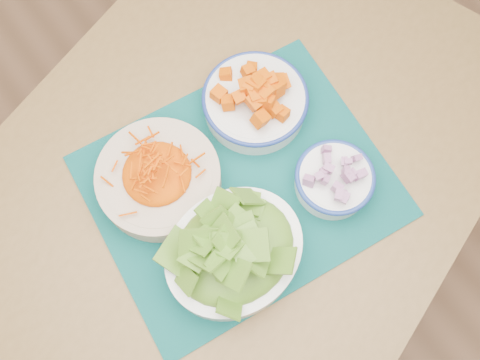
# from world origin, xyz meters

# --- Properties ---
(ground) EXTENTS (4.00, 4.00, 0.00)m
(ground) POSITION_xyz_m (0.00, 0.00, 0.00)
(ground) COLOR #9D6E4B
(ground) RESTS_ON ground
(table) EXTENTS (1.48, 1.21, 0.75)m
(table) POSITION_xyz_m (-0.17, 0.35, 0.66)
(table) COLOR brown
(table) RESTS_ON ground
(placemat) EXTENTS (0.58, 0.49, 0.00)m
(placemat) POSITION_xyz_m (-0.13, 0.33, 0.75)
(placemat) COLOR #043232
(placemat) RESTS_ON table
(carrot_bowl) EXTENTS (0.25, 0.25, 0.09)m
(carrot_bowl) POSITION_xyz_m (-0.25, 0.42, 0.79)
(carrot_bowl) COLOR #CBB297
(carrot_bowl) RESTS_ON placemat
(squash_bowl) EXTENTS (0.22, 0.22, 0.10)m
(squash_bowl) POSITION_xyz_m (-0.01, 0.44, 0.80)
(squash_bowl) COLOR silver
(squash_bowl) RESTS_ON placemat
(lettuce_bowl) EXTENTS (0.26, 0.22, 0.11)m
(lettuce_bowl) POSITION_xyz_m (-0.22, 0.23, 0.81)
(lettuce_bowl) COLOR white
(lettuce_bowl) RESTS_ON placemat
(onion_bowl) EXTENTS (0.18, 0.18, 0.08)m
(onion_bowl) POSITION_xyz_m (0.01, 0.23, 0.79)
(onion_bowl) COLOR white
(onion_bowl) RESTS_ON placemat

